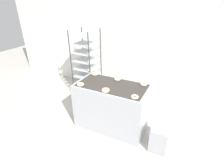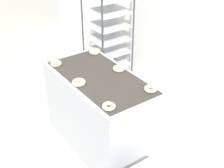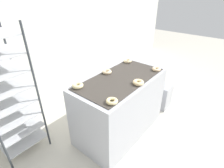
# 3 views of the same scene
# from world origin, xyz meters

# --- Properties ---
(ground_plane) EXTENTS (14.00, 14.00, 0.00)m
(ground_plane) POSITION_xyz_m (0.00, 0.00, 0.00)
(ground_plane) COLOR beige
(wall_back) EXTENTS (8.00, 0.05, 2.80)m
(wall_back) POSITION_xyz_m (0.00, 2.12, 1.40)
(wall_back) COLOR silver
(wall_back) RESTS_ON ground_plane
(fryer_machine) EXTENTS (1.34, 0.70, 0.91)m
(fryer_machine) POSITION_xyz_m (0.00, 0.60, 0.45)
(fryer_machine) COLOR #A8AAB2
(fryer_machine) RESTS_ON ground_plane
(baking_rack_cart) EXTENTS (0.54, 0.55, 1.68)m
(baking_rack_cart) POSITION_xyz_m (-1.11, 1.46, 0.85)
(baking_rack_cart) COLOR #33383D
(baking_rack_cart) RESTS_ON ground_plane
(glaze_bin) EXTENTS (0.28, 0.35, 0.44)m
(glaze_bin) POSITION_xyz_m (0.98, 0.41, 0.22)
(glaze_bin) COLOR #A8AAB2
(glaze_bin) RESTS_ON ground_plane
(donut_near_left) EXTENTS (0.13, 0.13, 0.04)m
(donut_near_left) POSITION_xyz_m (-0.50, 0.34, 0.93)
(donut_near_left) COLOR beige
(donut_near_left) RESTS_ON fryer_machine
(donut_near_center) EXTENTS (0.14, 0.14, 0.05)m
(donut_near_center) POSITION_xyz_m (0.01, 0.34, 0.93)
(donut_near_center) COLOR beige
(donut_near_center) RESTS_ON fryer_machine
(donut_near_right) EXTENTS (0.12, 0.12, 0.04)m
(donut_near_right) POSITION_xyz_m (0.52, 0.35, 0.93)
(donut_near_right) COLOR beige
(donut_near_right) RESTS_ON fryer_machine
(donut_far_left) EXTENTS (0.13, 0.13, 0.05)m
(donut_far_left) POSITION_xyz_m (-0.51, 0.86, 0.93)
(donut_far_left) COLOR beige
(donut_far_left) RESTS_ON fryer_machine
(donut_far_center) EXTENTS (0.13, 0.13, 0.04)m
(donut_far_center) POSITION_xyz_m (0.00, 0.84, 0.93)
(donut_far_center) COLOR beige
(donut_far_center) RESTS_ON fryer_machine
(donut_far_right) EXTENTS (0.13, 0.13, 0.04)m
(donut_far_right) POSITION_xyz_m (0.51, 0.85, 0.93)
(donut_far_right) COLOR beige
(donut_far_right) RESTS_ON fryer_machine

